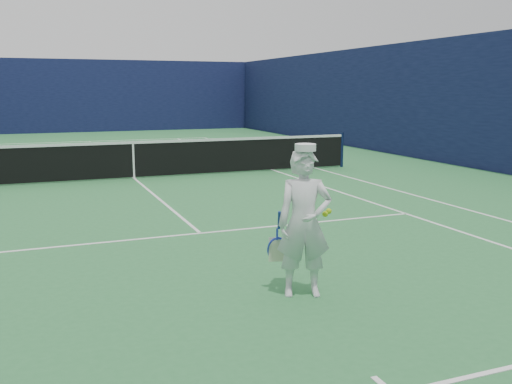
% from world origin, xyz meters
% --- Properties ---
extents(ground, '(80.00, 80.00, 0.00)m').
position_xyz_m(ground, '(0.00, 0.00, 0.00)').
color(ground, '#2A7039').
rests_on(ground, ground).
extents(court_markings, '(11.03, 23.83, 0.01)m').
position_xyz_m(court_markings, '(0.00, 0.00, 0.00)').
color(court_markings, white).
rests_on(court_markings, ground).
extents(windscreen_fence, '(20.12, 36.12, 4.00)m').
position_xyz_m(windscreen_fence, '(0.00, 0.00, 2.00)').
color(windscreen_fence, '#10153C').
rests_on(windscreen_fence, ground).
extents(tennis_net, '(12.88, 0.09, 1.07)m').
position_xyz_m(tennis_net, '(0.00, 0.00, 0.55)').
color(tennis_net, '#141E4C').
rests_on(tennis_net, ground).
extents(tennis_player, '(0.72, 0.66, 1.77)m').
position_xyz_m(tennis_player, '(0.32, -9.61, 0.86)').
color(tennis_player, white).
rests_on(tennis_player, ground).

